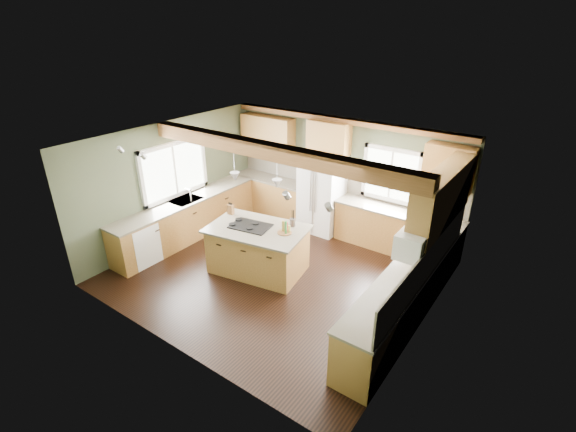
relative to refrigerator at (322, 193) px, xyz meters
The scene contains 37 objects.
floor 2.32m from the refrigerator, 81.95° to the right, with size 5.60×5.60×0.00m, color black.
ceiling 2.73m from the refrigerator, 81.95° to the right, with size 5.60×5.60×0.00m, color silver.
wall_back 0.63m from the refrigerator, 51.71° to the left, with size 5.60×5.60×0.00m, color #4D583E.
wall_left 3.30m from the refrigerator, 139.70° to the right, with size 5.00×5.00×0.00m, color #4D583E.
wall_right 3.78m from the refrigerator, 34.37° to the right, with size 5.00×5.00×0.00m, color #4D583E.
ceiling_beam 2.73m from the refrigerator, 82.29° to the right, with size 5.55×0.26×0.26m, color #593619.
soffit_trim 1.69m from the refrigerator, 43.03° to the left, with size 5.55×0.20×0.10m, color #593619.
backsplash_back 0.57m from the refrigerator, 50.58° to the left, with size 5.58×0.03×0.58m, color brown.
backsplash_right 3.73m from the refrigerator, 33.86° to the right, with size 0.03×3.70×0.58m, color brown.
base_cab_back_left 1.56m from the refrigerator, behind, with size 2.02×0.60×0.88m, color brown.
counter_back_left 1.49m from the refrigerator, behind, with size 2.06×0.64×0.04m, color brown.
base_cab_back_right 1.85m from the refrigerator, ahead, with size 2.62×0.60×0.88m, color brown.
counter_back_right 1.79m from the refrigerator, ahead, with size 2.66×0.64×0.04m, color brown.
base_cab_left 3.06m from the refrigerator, 136.74° to the right, with size 0.60×3.70×0.88m, color brown.
counter_left 3.02m from the refrigerator, 136.74° to the right, with size 0.64×3.74×0.04m, color brown.
base_cab_right 3.51m from the refrigerator, 36.47° to the right, with size 0.60×3.70×0.88m, color brown.
counter_right 3.48m from the refrigerator, 36.47° to the right, with size 0.64×3.74×0.04m, color brown.
upper_cab_back_left 2.00m from the refrigerator, behind, with size 1.40×0.35×0.90m, color brown.
upper_cab_over_fridge 1.27m from the refrigerator, 90.00° to the left, with size 0.96×0.35×0.70m, color brown.
upper_cab_right 3.34m from the refrigerator, 22.64° to the right, with size 0.35×2.20×0.90m, color brown.
upper_cab_back_corner 2.81m from the refrigerator, ahead, with size 0.90×0.35×0.90m, color brown.
window_left 3.30m from the refrigerator, 140.15° to the right, with size 0.04×1.60×1.05m, color white.
window_back 1.63m from the refrigerator, 13.94° to the left, with size 1.10×0.04×1.00m, color white.
sink 3.02m from the refrigerator, 136.74° to the right, with size 0.50×0.65×0.03m, color #262628.
faucet 2.90m from the refrigerator, 134.30° to the right, with size 0.02×0.02×0.28m, color #B2B2B7.
dishwasher 4.05m from the refrigerator, 123.02° to the right, with size 0.60×0.60×0.84m, color white.
oven 4.40m from the refrigerator, 50.38° to the right, with size 0.60×0.72×0.84m, color white.
microwave 3.66m from the refrigerator, 37.00° to the right, with size 0.40×0.70×0.38m, color white.
pendant_left 2.54m from the refrigerator, 102.15° to the right, with size 0.18×0.18×0.16m, color #B2B2B7.
pendant_right 2.38m from the refrigerator, 80.60° to the right, with size 0.18×0.18×0.16m, color #B2B2B7.
refrigerator is the anchor object (origin of this frame).
island 2.26m from the refrigerator, 91.80° to the right, with size 1.72×1.05×0.88m, color brown.
island_top 2.22m from the refrigerator, 91.80° to the right, with size 1.84×1.17×0.04m, color brown.
cooktop 2.25m from the refrigerator, 95.38° to the right, with size 0.75×0.50×0.02m, color black.
knife_block 2.23m from the refrigerator, 113.90° to the right, with size 0.12×0.09×0.20m, color brown.
utensil_crock 1.81m from the refrigerator, 76.46° to the right, with size 0.11×0.11×0.15m, color #463D38.
bottle_tray 2.13m from the refrigerator, 77.37° to the right, with size 0.27×0.27×0.25m, color #59341A, non-canonical shape.
Camera 1 is at (4.17, -5.44, 4.48)m, focal length 26.00 mm.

